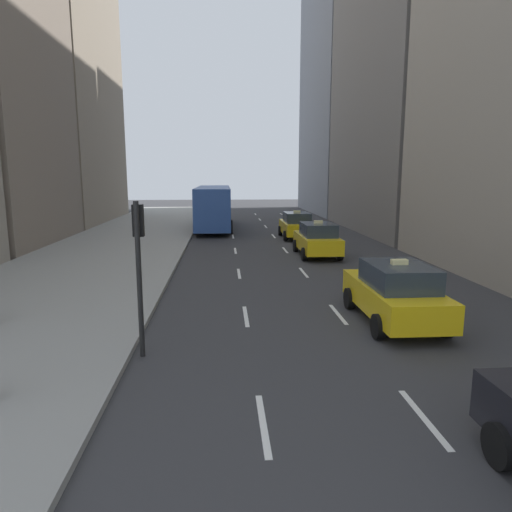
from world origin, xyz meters
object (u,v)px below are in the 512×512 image
at_px(city_bus, 213,206).
at_px(traffic_light_pole, 139,254).
at_px(taxi_lead, 395,292).
at_px(taxi_second, 317,239).
at_px(taxi_third, 296,225).

height_order(city_bus, traffic_light_pole, traffic_light_pole).
xyz_separation_m(taxi_lead, taxi_second, (0.00, 10.90, 0.00)).
bearing_deg(taxi_second, traffic_light_pole, -117.78).
xyz_separation_m(taxi_third, city_bus, (-5.61, 5.91, 0.91)).
bearing_deg(taxi_third, traffic_light_pole, -108.95).
height_order(taxi_third, traffic_light_pole, traffic_light_pole).
bearing_deg(taxi_third, taxi_lead, -90.00).
xyz_separation_m(taxi_third, traffic_light_pole, (-6.75, -19.66, 1.53)).
bearing_deg(taxi_lead, city_bus, 103.34).
bearing_deg(city_bus, traffic_light_pole, -92.55).
relative_size(taxi_second, traffic_light_pole, 1.22).
distance_m(taxi_lead, taxi_third, 17.75).
xyz_separation_m(taxi_second, city_bus, (-5.61, 12.76, 0.91)).
height_order(taxi_lead, taxi_second, same).
bearing_deg(taxi_second, taxi_lead, -90.00).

